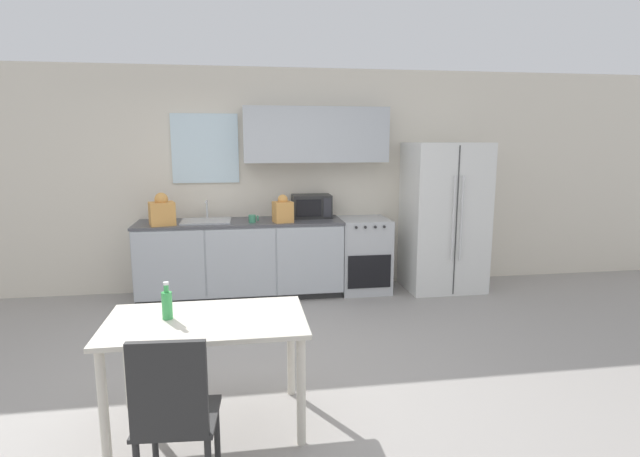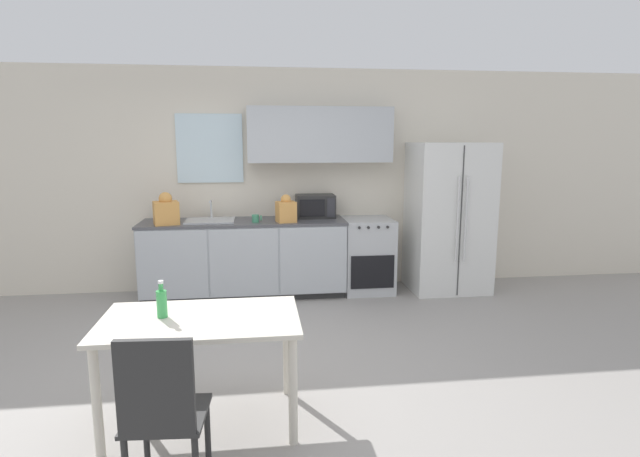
{
  "view_description": "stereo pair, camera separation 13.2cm",
  "coord_description": "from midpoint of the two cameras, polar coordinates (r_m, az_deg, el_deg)",
  "views": [
    {
      "loc": [
        -0.17,
        -3.84,
        1.85
      ],
      "look_at": [
        0.52,
        0.58,
        1.05
      ],
      "focal_mm": 28.0,
      "sensor_mm": 36.0,
      "label": 1
    },
    {
      "loc": [
        -0.04,
        -3.86,
        1.85
      ],
      "look_at": [
        0.52,
        0.58,
        1.05
      ],
      "focal_mm": 28.0,
      "sensor_mm": 36.0,
      "label": 2
    }
  ],
  "objects": [
    {
      "name": "wall_back",
      "position": [
        6.19,
        -5.3,
        6.29
      ],
      "size": [
        12.0,
        0.38,
        2.7
      ],
      "color": "beige",
      "rests_on": "ground_plane"
    },
    {
      "name": "oven_range",
      "position": [
        6.18,
        5.99,
        -3.03
      ],
      "size": [
        0.6,
        0.64,
        0.9
      ],
      "color": "#B7BABC",
      "rests_on": "ground_plane"
    },
    {
      "name": "coffee_mug",
      "position": [
        5.77,
        -6.67,
        1.15
      ],
      "size": [
        0.11,
        0.08,
        0.09
      ],
      "color": "#3F8C66",
      "rests_on": "kitchen_counter"
    },
    {
      "name": "kitchen_counter",
      "position": [
        6.01,
        -7.97,
        -3.35
      ],
      "size": [
        2.39,
        0.67,
        0.91
      ],
      "color": "#333333",
      "rests_on": "ground_plane"
    },
    {
      "name": "drink_bottle",
      "position": [
        3.35,
        -16.56,
        -8.13
      ],
      "size": [
        0.07,
        0.07,
        0.24
      ],
      "color": "#3FB259",
      "rests_on": "dining_table"
    },
    {
      "name": "refrigerator",
      "position": [
        6.35,
        15.05,
        1.24
      ],
      "size": [
        0.93,
        0.78,
        1.82
      ],
      "color": "silver",
      "rests_on": "ground_plane"
    },
    {
      "name": "dining_chair_near",
      "position": [
        2.73,
        -16.27,
        -19.09
      ],
      "size": [
        0.43,
        0.43,
        0.93
      ],
      "rotation": [
        0.0,
        0.0,
        -0.07
      ],
      "color": "#282828",
      "rests_on": "ground_plane"
    },
    {
      "name": "kitchen_sink",
      "position": [
        5.95,
        -11.82,
        0.97
      ],
      "size": [
        0.56,
        0.44,
        0.23
      ],
      "color": "#B7BABC",
      "rests_on": "kitchen_counter"
    },
    {
      "name": "microwave",
      "position": [
        6.08,
        0.09,
        2.57
      ],
      "size": [
        0.46,
        0.32,
        0.28
      ],
      "color": "#282828",
      "rests_on": "kitchen_counter"
    },
    {
      "name": "ground_plane",
      "position": [
        4.27,
        -5.29,
        -15.57
      ],
      "size": [
        12.0,
        12.0,
        0.0
      ],
      "primitive_type": "plane",
      "color": "gray"
    },
    {
      "name": "dining_table",
      "position": [
        3.35,
        -12.34,
        -11.54
      ],
      "size": [
        1.26,
        0.75,
        0.73
      ],
      "color": "beige",
      "rests_on": "ground_plane"
    },
    {
      "name": "grocery_bag_0",
      "position": [
        5.75,
        -3.25,
        2.12
      ],
      "size": [
        0.24,
        0.22,
        0.32
      ],
      "rotation": [
        0.0,
        0.0,
        0.24
      ],
      "color": "#DB994C",
      "rests_on": "kitchen_counter"
    },
    {
      "name": "grocery_bag_1",
      "position": [
        5.83,
        -16.57,
        1.98
      ],
      "size": [
        0.32,
        0.29,
        0.36
      ],
      "rotation": [
        0.0,
        0.0,
        0.29
      ],
      "color": "#DB994C",
      "rests_on": "kitchen_counter"
    }
  ]
}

